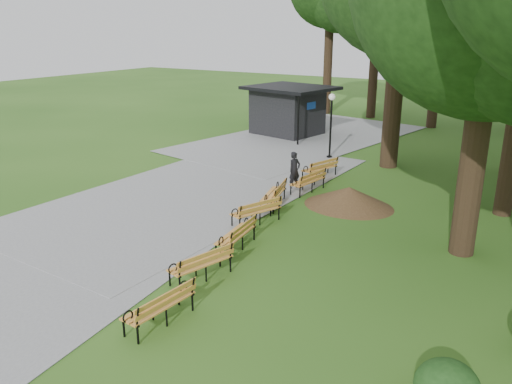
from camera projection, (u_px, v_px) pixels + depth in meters
The scene contains 13 objects.
ground at pixel (239, 233), 16.41m from camera, with size 100.00×100.00×0.00m, color #2F5E1B.
path at pixel (198, 188), 20.83m from camera, with size 12.00×38.00×0.06m, color gray.
person at pixel (295, 170), 20.69m from camera, with size 0.55×0.36×1.52m, color black.
kiosk at pixel (287, 110), 30.96m from camera, with size 4.65×4.04×2.91m, color black, non-canonical shape.
lamp_post at pixel (331, 112), 25.03m from camera, with size 0.32×0.32×3.19m.
dirt_mound at pixel (349, 197), 18.78m from camera, with size 2.78×2.78×0.73m, color #47301C.
bench_0 at pixel (159, 306), 11.34m from camera, with size 1.90×0.64×0.88m, color orange, non-canonical shape.
bench_1 at pixel (201, 263), 13.34m from camera, with size 1.90×0.64×0.88m, color orange, non-canonical shape.
bench_2 at pixel (236, 235), 15.17m from camera, with size 1.90×0.64×0.88m, color orange, non-canonical shape.
bench_3 at pixel (256, 211), 17.12m from camera, with size 1.90×0.64×0.88m, color orange, non-canonical shape.
bench_4 at pixel (273, 194), 18.79m from camera, with size 1.90×0.64×0.88m, color orange, non-canonical shape.
bench_5 at pixel (308, 181), 20.39m from camera, with size 1.90×0.64×0.88m, color orange, non-canonical shape.
bench_6 at pixel (319, 168), 22.21m from camera, with size 1.90×0.64×0.88m, color orange, non-canonical shape.
Camera 1 is at (8.46, -12.65, 6.32)m, focal length 36.15 mm.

